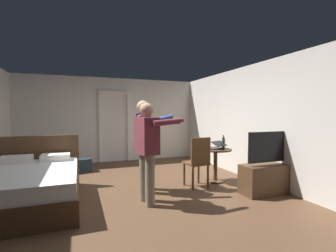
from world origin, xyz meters
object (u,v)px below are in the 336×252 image
at_px(side_table, 215,159).
at_px(person_blue_shirt, 147,145).
at_px(tv_flatscreen, 269,175).
at_px(suitcase_small, 62,165).
at_px(wooden_chair, 198,160).
at_px(person_striped_shirt, 144,139).
at_px(suitcase_dark, 80,165).
at_px(bed, 30,186).
at_px(bottle_on_table, 223,143).
at_px(laptop, 216,147).

relative_size(side_table, person_blue_shirt, 0.43).
relative_size(tv_flatscreen, suitcase_small, 1.96).
distance_m(wooden_chair, suitcase_small, 3.50).
bearing_deg(person_striped_shirt, side_table, 1.95).
height_order(tv_flatscreen, suitcase_small, tv_flatscreen).
bearing_deg(tv_flatscreen, suitcase_dark, 138.13).
relative_size(bed, person_blue_shirt, 1.27).
bearing_deg(person_striped_shirt, bottle_on_table, -0.87).
bearing_deg(laptop, suitcase_dark, 144.11).
relative_size(laptop, person_blue_shirt, 0.26).
height_order(person_blue_shirt, person_striped_shirt, person_striped_shirt).
height_order(tv_flatscreen, wooden_chair, tv_flatscreen).
bearing_deg(side_table, suitcase_dark, 144.84).
xyz_separation_m(bottle_on_table, suitcase_dark, (-2.84, 1.98, -0.67)).
bearing_deg(laptop, tv_flatscreen, -60.51).
xyz_separation_m(tv_flatscreen, suitcase_dark, (-3.21, 2.88, -0.17)).
height_order(bottle_on_table, person_striped_shirt, person_striped_shirt).
relative_size(bed, person_striped_shirt, 1.21).
bearing_deg(laptop, person_striped_shirt, -179.52).
bearing_deg(bottle_on_table, side_table, 150.26).
bearing_deg(bed, laptop, 0.84).
xyz_separation_m(side_table, laptop, (-0.02, -0.04, 0.28)).
distance_m(side_table, person_blue_shirt, 1.88).
distance_m(tv_flatscreen, laptop, 1.16).
bearing_deg(suitcase_dark, side_table, -45.21).
relative_size(tv_flatscreen, person_striped_shirt, 0.67).
height_order(person_striped_shirt, suitcase_dark, person_striped_shirt).
bearing_deg(tv_flatscreen, person_blue_shirt, 172.40).
xyz_separation_m(side_table, suitcase_small, (-3.12, 2.09, -0.32)).
bearing_deg(suitcase_small, person_striped_shirt, -51.18).
distance_m(side_table, wooden_chair, 0.61).
relative_size(tv_flatscreen, bottle_on_table, 3.80).
bearing_deg(suitcase_dark, suitcase_small, 146.21).
bearing_deg(bed, tv_flatscreen, -12.63).
height_order(side_table, suitcase_small, side_table).
distance_m(tv_flatscreen, person_blue_shirt, 2.31).
bearing_deg(side_table, suitcase_small, 146.23).
xyz_separation_m(person_striped_shirt, suitcase_dark, (-1.11, 1.95, -0.82)).
bearing_deg(suitcase_small, bottle_on_table, -30.45).
bearing_deg(bottle_on_table, suitcase_small, 146.40).
xyz_separation_m(bed, person_blue_shirt, (1.76, -0.59, 0.64)).
relative_size(tv_flatscreen, side_table, 1.61).
distance_m(tv_flatscreen, suitcase_dark, 4.32).
xyz_separation_m(bottle_on_table, person_striped_shirt, (-1.72, 0.03, 0.15)).
xyz_separation_m(bed, tv_flatscreen, (3.97, -0.89, 0.03)).
relative_size(bed, tv_flatscreen, 1.82).
relative_size(tv_flatscreen, wooden_chair, 1.14).
relative_size(suitcase_dark, suitcase_small, 0.90).
xyz_separation_m(suitcase_dark, suitcase_small, (-0.42, 0.19, -0.00)).
distance_m(tv_flatscreen, side_table, 1.12).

